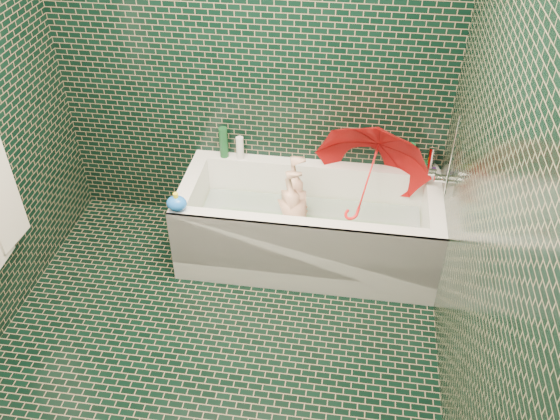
# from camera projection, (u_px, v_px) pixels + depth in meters

# --- Properties ---
(floor) EXTENTS (2.80, 2.80, 0.00)m
(floor) POSITION_uv_depth(u_px,v_px,m) (210.00, 364.00, 3.41)
(floor) COLOR black
(floor) RESTS_ON ground
(wall_back) EXTENTS (2.80, 0.00, 2.80)m
(wall_back) POSITION_uv_depth(u_px,v_px,m) (249.00, 60.00, 3.73)
(wall_back) COLOR black
(wall_back) RESTS_ON floor
(wall_right) EXTENTS (0.00, 2.80, 2.80)m
(wall_right) POSITION_uv_depth(u_px,v_px,m) (489.00, 216.00, 2.49)
(wall_right) COLOR black
(wall_right) RESTS_ON floor
(bathtub) EXTENTS (1.70, 0.75, 0.55)m
(bathtub) POSITION_uv_depth(u_px,v_px,m) (308.00, 232.00, 4.02)
(bathtub) COLOR white
(bathtub) RESTS_ON floor
(bath_mat) EXTENTS (1.35, 0.47, 0.01)m
(bath_mat) POSITION_uv_depth(u_px,v_px,m) (308.00, 237.00, 4.06)
(bath_mat) COLOR #52C226
(bath_mat) RESTS_ON bathtub
(water) EXTENTS (1.48, 0.53, 0.00)m
(water) POSITION_uv_depth(u_px,v_px,m) (309.00, 221.00, 3.97)
(water) COLOR silver
(water) RESTS_ON bathtub
(faucet) EXTENTS (0.18, 0.19, 0.55)m
(faucet) POSITION_uv_depth(u_px,v_px,m) (445.00, 174.00, 3.58)
(faucet) COLOR silver
(faucet) RESTS_ON wall_right
(child) EXTENTS (0.95, 0.43, 0.26)m
(child) POSITION_uv_depth(u_px,v_px,m) (296.00, 223.00, 3.94)
(child) COLOR #DEAA8A
(child) RESTS_ON bathtub
(umbrella) EXTENTS (1.04, 1.06, 1.05)m
(umbrella) POSITION_uv_depth(u_px,v_px,m) (368.00, 179.00, 3.82)
(umbrella) COLOR red
(umbrella) RESTS_ON bathtub
(soap_bottle_a) EXTENTS (0.12, 0.12, 0.26)m
(soap_bottle_a) POSITION_uv_depth(u_px,v_px,m) (434.00, 174.00, 3.97)
(soap_bottle_a) COLOR white
(soap_bottle_a) RESTS_ON bathtub
(soap_bottle_b) EXTENTS (0.09, 0.09, 0.20)m
(soap_bottle_b) POSITION_uv_depth(u_px,v_px,m) (429.00, 175.00, 3.96)
(soap_bottle_b) COLOR #441E72
(soap_bottle_b) RESTS_ON bathtub
(soap_bottle_c) EXTENTS (0.19, 0.19, 0.19)m
(soap_bottle_c) POSITION_uv_depth(u_px,v_px,m) (419.00, 174.00, 3.97)
(soap_bottle_c) COLOR #144621
(soap_bottle_c) RESTS_ON bathtub
(bottle_right_tall) EXTENTS (0.07, 0.07, 0.20)m
(bottle_right_tall) POSITION_uv_depth(u_px,v_px,m) (410.00, 157.00, 3.95)
(bottle_right_tall) COLOR #144621
(bottle_right_tall) RESTS_ON bathtub
(bottle_right_pump) EXTENTS (0.06, 0.06, 0.20)m
(bottle_right_pump) POSITION_uv_depth(u_px,v_px,m) (431.00, 160.00, 3.92)
(bottle_right_pump) COLOR silver
(bottle_right_pump) RESTS_ON bathtub
(bottle_left_tall) EXTENTS (0.07, 0.07, 0.22)m
(bottle_left_tall) POSITION_uv_depth(u_px,v_px,m) (224.00, 142.00, 4.08)
(bottle_left_tall) COLOR #144621
(bottle_left_tall) RESTS_ON bathtub
(bottle_left_short) EXTENTS (0.07, 0.07, 0.17)m
(bottle_left_short) POSITION_uv_depth(u_px,v_px,m) (240.00, 148.00, 4.07)
(bottle_left_short) COLOR white
(bottle_left_short) RESTS_ON bathtub
(rubber_duck) EXTENTS (0.11, 0.09, 0.09)m
(rubber_duck) POSITION_uv_depth(u_px,v_px,m) (410.00, 165.00, 3.98)
(rubber_duck) COLOR yellow
(rubber_duck) RESTS_ON bathtub
(bath_toy) EXTENTS (0.13, 0.11, 0.12)m
(bath_toy) POSITION_uv_depth(u_px,v_px,m) (177.00, 203.00, 3.63)
(bath_toy) COLOR blue
(bath_toy) RESTS_ON bathtub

